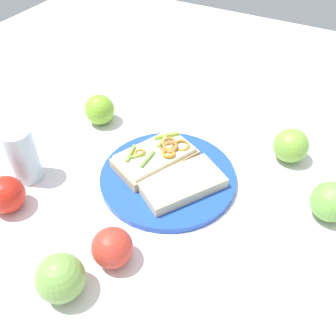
% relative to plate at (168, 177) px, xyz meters
% --- Properties ---
extents(ground_plane, '(2.00, 2.00, 0.00)m').
position_rel_plate_xyz_m(ground_plane, '(0.00, 0.00, -0.01)').
color(ground_plane, silver).
rests_on(ground_plane, ground).
extents(plate, '(0.30, 0.30, 0.02)m').
position_rel_plate_xyz_m(plate, '(0.00, 0.00, 0.00)').
color(plate, blue).
rests_on(plate, ground_plane).
extents(sandwich, '(0.17, 0.21, 0.05)m').
position_rel_plate_xyz_m(sandwich, '(-0.04, 0.02, 0.03)').
color(sandwich, tan).
rests_on(sandwich, plate).
extents(bread_slice_side, '(0.17, 0.20, 0.02)m').
position_rel_plate_xyz_m(bread_slice_side, '(0.04, -0.02, 0.02)').
color(bread_slice_side, beige).
rests_on(bread_slice_side, plate).
extents(apple_0, '(0.09, 0.09, 0.07)m').
position_rel_plate_xyz_m(apple_0, '(0.01, -0.23, 0.03)').
color(apple_0, red).
rests_on(apple_0, ground_plane).
extents(apple_1, '(0.10, 0.10, 0.08)m').
position_rel_plate_xyz_m(apple_1, '(-0.25, -0.23, 0.03)').
color(apple_1, red).
rests_on(apple_1, ground_plane).
extents(apple_2, '(0.11, 0.11, 0.08)m').
position_rel_plate_xyz_m(apple_2, '(0.22, 0.20, 0.03)').
color(apple_2, '#77AE3B').
rests_on(apple_2, ground_plane).
extents(apple_3, '(0.11, 0.11, 0.08)m').
position_rel_plate_xyz_m(apple_3, '(0.33, 0.06, 0.03)').
color(apple_3, '#6CAD44').
rests_on(apple_3, ground_plane).
extents(apple_4, '(0.11, 0.11, 0.08)m').
position_rel_plate_xyz_m(apple_4, '(-0.26, 0.11, 0.03)').
color(apple_4, '#7AB32E').
rests_on(apple_4, ground_plane).
extents(apple_5, '(0.10, 0.10, 0.08)m').
position_rel_plate_xyz_m(apple_5, '(-0.03, -0.32, 0.03)').
color(apple_5, '#72A348').
rests_on(apple_5, ground_plane).
extents(drinking_glass, '(0.07, 0.07, 0.13)m').
position_rel_plate_xyz_m(drinking_glass, '(-0.28, -0.14, 0.06)').
color(drinking_glass, silver).
rests_on(drinking_glass, ground_plane).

